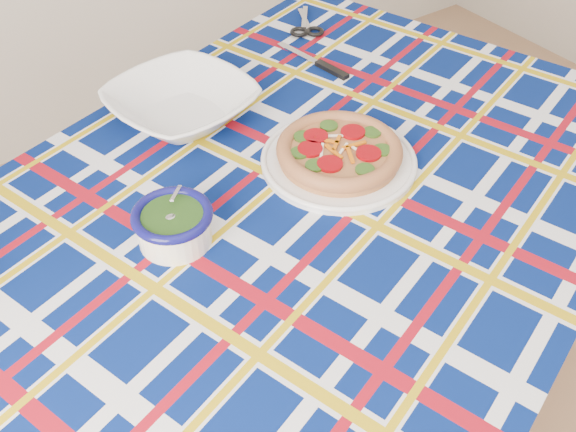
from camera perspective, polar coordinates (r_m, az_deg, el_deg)
dining_table at (r=1.30m, az=-0.93°, el=-2.71°), size 2.02×1.60×0.82m
tablecloth at (r=1.28m, az=-0.94°, el=-1.86°), size 2.06×1.65×0.12m
main_focaccia_plate at (r=1.34m, az=4.58°, el=5.76°), size 0.43×0.43×0.07m
pesto_bowl at (r=1.18m, az=-10.16°, el=-0.59°), size 0.18×0.18×0.09m
serving_bowl at (r=1.49m, az=-9.42°, el=9.80°), size 0.37×0.37×0.08m
table_knife at (r=1.74m, az=1.11°, el=14.26°), size 0.06×0.26×0.01m
kitchen_scissors at (r=1.92m, az=1.48°, el=17.18°), size 0.19×0.23×0.02m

